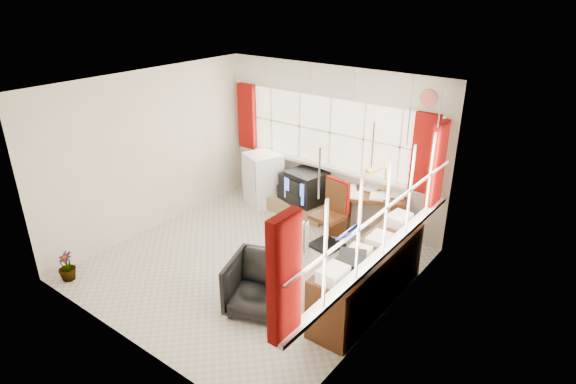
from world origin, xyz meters
name	(u,v)px	position (x,y,z in m)	size (l,w,h in m)	color
ground	(251,264)	(0.00, 0.00, 0.00)	(4.00, 4.00, 0.00)	beige
room_walls	(248,164)	(0.00, 0.00, 1.50)	(4.00, 4.00, 4.00)	beige
window_back	(328,163)	(0.00, 1.94, 0.95)	(3.70, 0.12, 3.60)	#F2E2BF
window_right	(381,248)	(1.94, 0.00, 0.95)	(0.12, 3.70, 3.60)	#F2E2BF
curtains	(347,163)	(0.92, 0.93, 1.46)	(3.83, 3.83, 1.15)	#8A0708
overhead_cabinets	(356,103)	(0.98, 0.98, 2.25)	(3.98, 3.98, 0.48)	silver
desk	(370,211)	(0.88, 1.80, 0.39)	(1.33, 0.98, 0.73)	#4D2912
desk_lamp	(386,174)	(1.02, 1.96, 0.98)	(0.16, 0.14, 0.42)	#E1BA09
task_chair	(333,211)	(0.59, 1.17, 0.55)	(0.49, 0.51, 1.03)	black
office_chair	(260,285)	(0.76, -0.69, 0.34)	(0.73, 0.75, 0.68)	black
radiator	(296,242)	(0.36, 0.57, 0.23)	(0.40, 0.26, 0.55)	white
credenza	(369,276)	(1.73, 0.20, 0.39)	(0.50, 2.00, 0.85)	#4D2912
file_tray	(352,262)	(1.73, -0.25, 0.82)	(0.30, 0.39, 0.13)	black
tv_bench	(293,204)	(-0.55, 1.72, 0.12)	(1.40, 0.50, 0.25)	tan
crt_tv	(306,187)	(-0.29, 1.74, 0.52)	(0.68, 0.64, 0.53)	black
hifi_stack	(297,189)	(-0.42, 1.67, 0.47)	(0.73, 0.58, 0.45)	black
mini_fridge	(263,179)	(-1.15, 1.66, 0.47)	(0.72, 0.72, 0.93)	white
spray_bottle_a	(290,205)	(-0.55, 1.64, 0.14)	(0.10, 0.10, 0.27)	white
spray_bottle_b	(281,203)	(-0.77, 1.69, 0.10)	(0.09, 0.09, 0.20)	#88CBC4
flower_vase	(67,266)	(-1.69, -1.76, 0.20)	(0.23, 0.23, 0.41)	black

